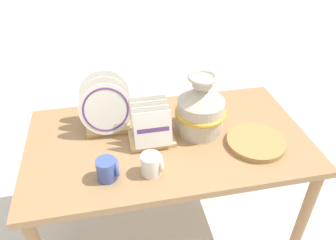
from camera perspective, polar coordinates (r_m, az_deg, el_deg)
name	(u,v)px	position (r m, az deg, el deg)	size (l,w,h in m)	color
ground_plane	(168,225)	(2.13, 0.00, -17.79)	(14.00, 14.00, 0.00)	silver
display_table	(168,150)	(1.68, 0.00, -5.27)	(1.38, 0.77, 0.69)	#9E754C
ceramic_vase	(201,108)	(1.61, 5.71, 2.15)	(0.26, 0.26, 0.32)	beige
dish_rack_round_plates	(106,110)	(1.66, -10.71, 1.68)	(0.26, 0.21, 0.28)	tan
dish_rack_square_plates	(151,129)	(1.58, -2.97, -1.60)	(0.22, 0.19, 0.20)	tan
wicker_charger_stack	(256,142)	(1.64, 15.04, -3.75)	(0.28, 0.28, 0.03)	#AD7F47
mug_cream_glaze	(152,164)	(1.42, -2.81, -7.73)	(0.09, 0.09, 0.10)	silver
mug_cobalt_glaze	(108,169)	(1.42, -10.44, -8.45)	(0.09, 0.09, 0.10)	#42569E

